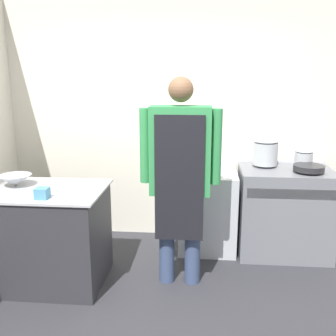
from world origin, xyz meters
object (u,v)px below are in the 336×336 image
(plastic_tub, at_px, (42,193))
(stock_pot, at_px, (265,152))
(stove, at_px, (284,211))
(mixing_bowl, at_px, (15,180))
(fridge_unit, at_px, (208,210))
(saute_pan, at_px, (309,168))
(person_cook, at_px, (180,169))
(sauce_pot, at_px, (304,157))

(plastic_tub, height_order, stock_pot, stock_pot)
(stove, bearing_deg, mixing_bowl, -164.04)
(fridge_unit, relative_size, stock_pot, 3.12)
(mixing_bowl, bearing_deg, saute_pan, 12.67)
(saute_pan, bearing_deg, mixing_bowl, -167.33)
(stove, relative_size, fridge_unit, 1.09)
(person_cook, xyz_separation_m, mixing_bowl, (-1.49, -0.01, -0.14))
(mixing_bowl, height_order, plastic_tub, mixing_bowl)
(person_cook, distance_m, mixing_bowl, 1.49)
(mixing_bowl, xyz_separation_m, sauce_pot, (2.73, 0.84, 0.08))
(stove, bearing_deg, plastic_tub, -153.92)
(fridge_unit, xyz_separation_m, plastic_tub, (-1.36, -1.10, 0.50))
(stock_pot, height_order, saute_pan, stock_pot)
(fridge_unit, bearing_deg, saute_pan, -9.20)
(plastic_tub, xyz_separation_m, stock_pot, (1.95, 1.17, 0.14))
(stove, xyz_separation_m, plastic_tub, (-2.16, -1.06, 0.47))
(stock_pot, bearing_deg, plastic_tub, -148.96)
(plastic_tub, height_order, sauce_pot, sauce_pot)
(plastic_tub, bearing_deg, fridge_unit, 39.03)
(stove, height_order, saute_pan, saute_pan)
(stove, xyz_separation_m, stock_pot, (-0.21, 0.12, 0.61))
(fridge_unit, distance_m, stock_pot, 0.87)
(fridge_unit, height_order, person_cook, person_cook)
(fridge_unit, height_order, saute_pan, saute_pan)
(saute_pan, bearing_deg, plastic_tub, -158.10)
(stock_pot, xyz_separation_m, sauce_pot, (0.40, -0.00, -0.05))
(mixing_bowl, distance_m, plastic_tub, 0.51)
(sauce_pot, bearing_deg, plastic_tub, -153.43)
(stove, xyz_separation_m, saute_pan, (0.19, -0.11, 0.50))
(mixing_bowl, bearing_deg, stock_pot, 19.87)
(fridge_unit, height_order, mixing_bowl, mixing_bowl)
(plastic_tub, distance_m, stock_pot, 2.28)
(stove, height_order, fridge_unit, stove)
(mixing_bowl, bearing_deg, person_cook, 0.38)
(fridge_unit, bearing_deg, stock_pot, 6.80)
(fridge_unit, height_order, stock_pot, stock_pot)
(stove, relative_size, plastic_tub, 9.01)
(sauce_pot, bearing_deg, stove, -148.14)
(stove, distance_m, mixing_bowl, 2.69)
(stove, distance_m, fridge_unit, 0.80)
(fridge_unit, bearing_deg, sauce_pot, 4.08)
(stove, height_order, stock_pot, stock_pot)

